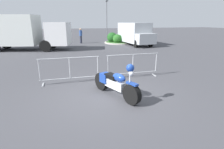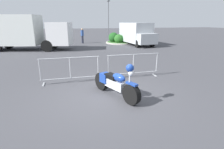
# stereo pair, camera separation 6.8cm
# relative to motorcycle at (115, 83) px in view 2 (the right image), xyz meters

# --- Properties ---
(ground_plane) EXTENTS (120.00, 120.00, 0.00)m
(ground_plane) POSITION_rel_motorcycle_xyz_m (-0.31, 0.12, -0.48)
(ground_plane) COLOR #424247
(motorcycle) EXTENTS (1.02, 2.11, 1.25)m
(motorcycle) POSITION_rel_motorcycle_xyz_m (0.00, 0.00, 0.00)
(motorcycle) COLOR black
(motorcycle) RESTS_ON ground
(crowd_barrier_near) EXTENTS (2.41, 0.48, 1.07)m
(crowd_barrier_near) POSITION_rel_motorcycle_xyz_m (-1.38, 1.79, 0.08)
(crowd_barrier_near) COLOR #9EA0A5
(crowd_barrier_near) RESTS_ON ground
(crowd_barrier_far) EXTENTS (2.41, 0.48, 1.07)m
(crowd_barrier_far) POSITION_rel_motorcycle_xyz_m (1.38, 1.79, 0.08)
(crowd_barrier_far) COLOR #9EA0A5
(crowd_barrier_far) RESTS_ON ground
(box_truck) EXTENTS (8.02, 4.09, 2.98)m
(box_truck) POSITION_rel_motorcycle_xyz_m (-5.05, 11.83, 1.16)
(box_truck) COLOR silver
(box_truck) RESTS_ON ground
(delivery_van) EXTENTS (2.38, 5.15, 2.31)m
(delivery_van) POSITION_rel_motorcycle_xyz_m (6.01, 12.38, 0.76)
(delivery_van) COLOR #B2B7BC
(delivery_van) RESTS_ON ground
(parked_car_silver) EXTENTS (1.97, 4.21, 1.39)m
(parked_car_silver) POSITION_rel_motorcycle_xyz_m (-6.50, 19.75, 0.23)
(parked_car_silver) COLOR #B7BABF
(parked_car_silver) RESTS_ON ground
(pedestrian) EXTENTS (0.38, 0.38, 1.69)m
(pedestrian) POSITION_rel_motorcycle_xyz_m (0.63, 15.51, 0.44)
(pedestrian) COLOR #262838
(pedestrian) RESTS_ON ground
(planter_island) EXTENTS (3.62, 3.62, 1.22)m
(planter_island) POSITION_rel_motorcycle_xyz_m (4.81, 14.31, -0.06)
(planter_island) COLOR #ADA89E
(planter_island) RESTS_ON ground
(street_lamp) EXTENTS (0.36, 0.70, 5.68)m
(street_lamp) POSITION_rel_motorcycle_xyz_m (5.96, 24.01, 3.23)
(street_lamp) COLOR #595B60
(street_lamp) RESTS_ON ground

